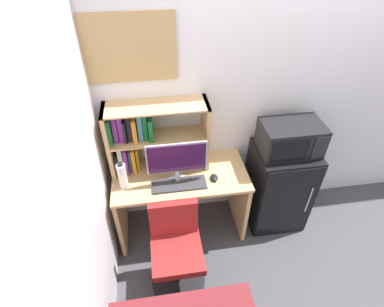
# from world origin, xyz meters

# --- Properties ---
(wall_back) EXTENTS (6.40, 0.04, 2.60)m
(wall_back) POSITION_xyz_m (0.40, 0.02, 1.30)
(wall_back) COLOR silver
(wall_back) RESTS_ON ground_plane
(desk) EXTENTS (1.18, 0.56, 0.74)m
(desk) POSITION_xyz_m (-0.96, -0.28, 0.51)
(desk) COLOR tan
(desk) RESTS_ON ground_plane
(hutch_bookshelf) EXTENTS (0.84, 0.27, 0.62)m
(hutch_bookshelf) POSITION_xyz_m (-1.26, -0.12, 1.08)
(hutch_bookshelf) COLOR tan
(hutch_bookshelf) RESTS_ON desk
(monitor) EXTENTS (0.49, 0.18, 0.41)m
(monitor) POSITION_xyz_m (-0.99, -0.36, 0.98)
(monitor) COLOR #B7B7BC
(monitor) RESTS_ON desk
(keyboard) EXTENTS (0.46, 0.16, 0.02)m
(keyboard) POSITION_xyz_m (-0.98, -0.41, 0.75)
(keyboard) COLOR #333338
(keyboard) RESTS_ON desk
(computer_mouse) EXTENTS (0.06, 0.09, 0.04)m
(computer_mouse) POSITION_xyz_m (-0.68, -0.38, 0.76)
(computer_mouse) COLOR black
(computer_mouse) RESTS_ON desk
(water_bottle) EXTENTS (0.07, 0.07, 0.26)m
(water_bottle) POSITION_xyz_m (-1.44, -0.35, 0.86)
(water_bottle) COLOR silver
(water_bottle) RESTS_ON desk
(mini_fridge) EXTENTS (0.54, 0.50, 0.89)m
(mini_fridge) POSITION_xyz_m (-0.00, -0.28, 0.45)
(mini_fridge) COLOR black
(mini_fridge) RESTS_ON ground_plane
(microwave) EXTENTS (0.51, 0.34, 0.28)m
(microwave) POSITION_xyz_m (-0.00, -0.27, 1.03)
(microwave) COLOR black
(microwave) RESTS_ON mini_fridge
(desk_chair) EXTENTS (0.46, 0.46, 0.84)m
(desk_chair) POSITION_xyz_m (-1.06, -0.81, 0.37)
(desk_chair) COLOR black
(desk_chair) RESTS_ON ground_plane
(wall_corkboard) EXTENTS (0.70, 0.02, 0.50)m
(wall_corkboard) POSITION_xyz_m (-1.28, -0.01, 1.77)
(wall_corkboard) COLOR tan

